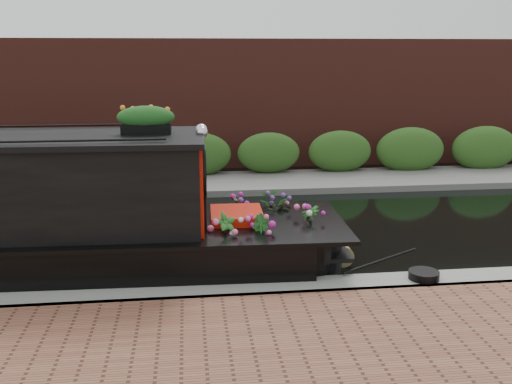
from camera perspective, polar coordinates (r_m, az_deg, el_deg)
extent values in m
plane|color=black|center=(11.65, -5.90, -4.30)|extent=(80.00, 80.00, 0.00)
cube|color=gray|center=(8.58, -5.44, -11.18)|extent=(40.00, 0.60, 0.50)
cube|color=slate|center=(15.70, -6.22, 0.48)|extent=(40.00, 2.40, 0.34)
cube|color=#2A521B|center=(16.57, -6.27, 1.20)|extent=(40.00, 1.10, 2.80)
cube|color=#58251D|center=(18.63, -6.36, 2.61)|extent=(40.00, 1.00, 8.00)
cube|color=red|center=(9.41, -5.40, 0.99)|extent=(0.12, 1.89, 1.45)
cube|color=black|center=(8.54, -14.87, -0.20)|extent=(0.97, 0.06, 0.59)
cube|color=red|center=(9.64, -1.96, -3.44)|extent=(0.89, 1.00, 0.54)
sphere|color=silver|center=(9.11, -5.42, 5.98)|extent=(0.19, 0.19, 0.19)
sphere|color=silver|center=(9.40, -5.48, 6.23)|extent=(0.19, 0.19, 0.19)
cube|color=black|center=(9.27, -10.91, 6.22)|extent=(0.79, 0.31, 0.16)
ellipsoid|color=orange|center=(9.24, -10.97, 7.50)|extent=(0.86, 0.31, 0.26)
imported|color=#215A1F|center=(8.93, -3.05, -4.30)|extent=(0.45, 0.40, 0.71)
imported|color=#215A1F|center=(8.97, 0.37, -4.37)|extent=(0.38, 0.43, 0.66)
imported|color=#215A1F|center=(10.32, 2.08, -1.91)|extent=(0.66, 0.59, 0.66)
imported|color=#215A1F|center=(9.62, 5.38, -3.23)|extent=(0.47, 0.47, 0.63)
imported|color=#215A1F|center=(10.45, -1.96, -1.78)|extent=(0.25, 0.35, 0.63)
cylinder|color=olive|center=(10.14, 8.50, -6.12)|extent=(0.36, 0.41, 0.36)
cylinder|color=black|center=(9.15, 16.44, -7.96)|extent=(0.46, 0.46, 0.12)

